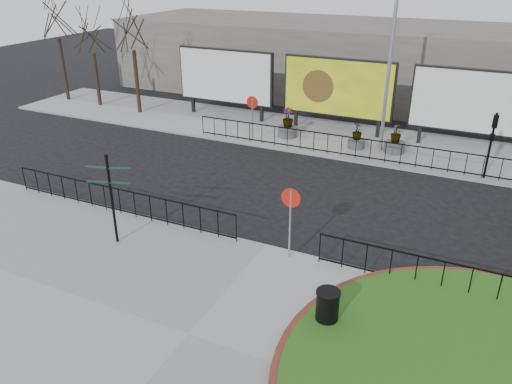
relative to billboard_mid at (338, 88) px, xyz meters
The scene contains 22 objects.
ground 13.31m from the billboard_mid, 83.40° to the right, with size 90.00×90.00×0.00m, color black.
pavement_near 18.21m from the billboard_mid, 85.23° to the right, with size 30.00×10.00×0.12m, color gray.
pavement_far 3.10m from the billboard_mid, 32.94° to the right, with size 44.00×6.00×0.12m, color gray.
railing_near_left 14.15m from the billboard_mid, 108.73° to the right, with size 10.00×0.10×1.10m, color black, non-canonical shape.
railing_near_right 15.62m from the billboard_mid, 58.92° to the right, with size 9.00×0.10×1.10m, color black, non-canonical shape.
railing_far 4.84m from the billboard_mid, 55.75° to the right, with size 18.00×0.10×1.10m, color black, non-canonical shape.
speed_sign_far 5.04m from the billboard_mid, 134.46° to the right, with size 0.64×0.07×2.47m.
speed_sign_near 13.62m from the billboard_mid, 79.41° to the right, with size 0.64×0.07×2.47m.
billboard_left 7.00m from the billboard_mid, behind, with size 6.20×0.31×4.10m.
billboard_mid is the anchor object (origin of this frame).
billboard_right 7.00m from the billboard_mid, ahead, with size 6.20×0.31×4.10m.
lamp_post 4.23m from the billboard_mid, 33.25° to the right, with size 0.74×0.18×9.23m.
signal_pole_a 8.80m from the billboard_mid, 24.42° to the right, with size 0.22×0.26×3.00m.
tree_left 12.63m from the billboard_mid, behind, with size 2.00×2.00×7.00m, color #2D2119, non-canonical shape.
tree_mid 16.05m from the billboard_mid, behind, with size 2.00×2.00×6.20m, color #2D2119, non-canonical shape.
tree_far 19.07m from the billboard_mid, behind, with size 2.00×2.00×7.50m, color #2D2119, non-canonical shape.
building_backdrop 9.15m from the billboard_mid, 80.57° to the left, with size 40.00×10.00×5.00m, color #6A655D.
fingerpost_sign 15.35m from the billboard_mid, 102.30° to the right, with size 1.50×0.69×3.25m.
litter_bin 16.87m from the billboard_mid, 73.88° to the right, with size 0.65×0.65×1.08m.
planter_a 3.46m from the billboard_mid, 137.04° to the right, with size 1.04×1.04×1.61m.
planter_b 3.42m from the billboard_mid, 50.34° to the right, with size 0.88×0.88×1.35m.
planter_c 4.63m from the billboard_mid, 28.05° to the right, with size 1.03×1.03×1.50m.
Camera 1 is at (5.94, -13.53, 9.04)m, focal length 35.00 mm.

